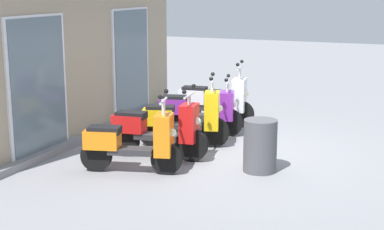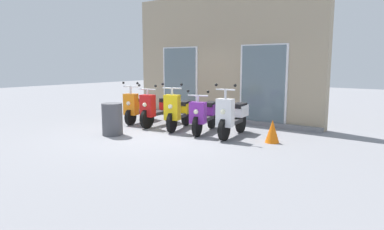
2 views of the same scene
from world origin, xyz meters
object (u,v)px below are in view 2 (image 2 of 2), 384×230
Objects in this scene: traffic_cone at (272,131)px; trash_bin at (112,119)px; scooter_orange at (139,107)px; scooter_purple at (205,114)px; scooter_yellow at (179,111)px; scooter_red at (159,109)px; scooter_white at (233,116)px.

trash_bin is at bearing -155.15° from traffic_cone.
scooter_orange reaches higher than scooter_purple.
scooter_yellow reaches higher than scooter_purple.
scooter_purple is at bearing -1.09° from scooter_orange.
trash_bin is (-3.51, -1.63, 0.14)m from traffic_cone.
scooter_purple is at bearing 5.65° from scooter_yellow.
scooter_red is 2.47m from scooter_white.
scooter_orange is at bearing 175.56° from scooter_yellow.
scooter_orange is 0.90× the size of scooter_red.
scooter_yellow is 0.97× the size of scooter_white.
scooter_red reaches higher than trash_bin.
scooter_orange is at bearing 178.91° from scooter_purple.
scooter_orange is 3.27m from scooter_white.
scooter_white reaches higher than scooter_purple.
scooter_orange reaches higher than scooter_red.
scooter_white reaches higher than scooter_yellow.
scooter_orange is 0.95× the size of scooter_white.
scooter_purple is 2.34m from trash_bin.
scooter_white reaches higher than scooter_orange.
traffic_cone is (1.05, -0.03, -0.24)m from scooter_white.
scooter_yellow is 0.81m from scooter_purple.
traffic_cone is at bearing 0.65° from scooter_yellow.
scooter_orange reaches higher than traffic_cone.
scooter_red is 2.12× the size of trash_bin.
trash_bin reaches higher than traffic_cone.
traffic_cone is at bearing -1.50° from scooter_purple.
scooter_purple is at bearing 45.85° from trash_bin.
trash_bin is (0.82, -1.72, -0.06)m from scooter_orange.
scooter_red reaches higher than traffic_cone.
scooter_purple is at bearing -0.74° from scooter_red.
scooter_purple is 3.10× the size of traffic_cone.
scooter_yellow is 2.70m from traffic_cone.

